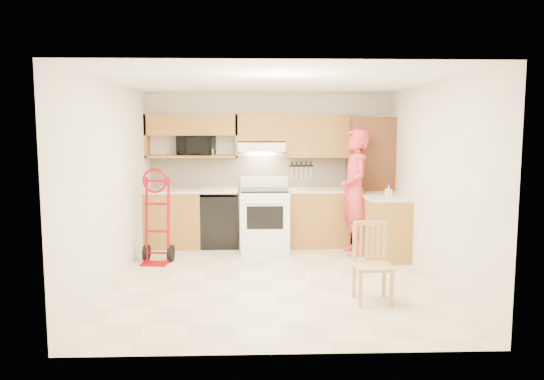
{
  "coord_description": "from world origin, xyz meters",
  "views": [
    {
      "loc": [
        -0.25,
        -6.62,
        1.96
      ],
      "look_at": [
        0.0,
        0.5,
        1.1
      ],
      "focal_mm": 34.98,
      "sensor_mm": 36.0,
      "label": 1
    }
  ],
  "objects": [
    {
      "name": "floor",
      "position": [
        0.0,
        0.0,
        -0.01
      ],
      "size": [
        4.0,
        4.5,
        0.02
      ],
      "primitive_type": "cube",
      "color": "beige",
      "rests_on": "ground"
    },
    {
      "name": "person",
      "position": [
        1.3,
        1.35,
        0.96
      ],
      "size": [
        0.51,
        0.73,
        1.93
      ],
      "primitive_type": "imported",
      "rotation": [
        0.0,
        0.0,
        -1.5
      ],
      "color": "#D1353C",
      "rests_on": "ground"
    },
    {
      "name": "knife_strip",
      "position": [
        0.55,
        2.21,
        1.24
      ],
      "size": [
        0.4,
        0.05,
        0.29
      ],
      "primitive_type": null,
      "color": "black",
      "rests_on": "backsplash"
    },
    {
      "name": "hand_truck",
      "position": [
        -1.65,
        0.89,
        0.62
      ],
      "size": [
        0.53,
        0.5,
        1.23
      ],
      "primitive_type": null,
      "rotation": [
        0.0,
        0.0,
        -0.11
      ],
      "color": "#9D000B",
      "rests_on": "ground"
    },
    {
      "name": "dishwasher",
      "position": [
        -0.8,
        1.95,
        0.42
      ],
      "size": [
        0.6,
        0.6,
        0.85
      ],
      "primitive_type": "cube",
      "color": "black",
      "rests_on": "ground"
    },
    {
      "name": "countertop_return",
      "position": [
        1.7,
        1.15,
        0.92
      ],
      "size": [
        0.63,
        1.0,
        0.04
      ],
      "primitive_type": "cube",
      "color": "beige",
      "rests_on": "cab_return_right"
    },
    {
      "name": "countertop_left",
      "position": [
        -1.25,
        1.95,
        0.92
      ],
      "size": [
        1.5,
        0.63,
        0.04
      ],
      "primitive_type": "cube",
      "color": "beige",
      "rests_on": "lower_cab_left"
    },
    {
      "name": "bowl",
      "position": [
        -1.67,
        1.95,
        0.97
      ],
      "size": [
        0.22,
        0.22,
        0.05
      ],
      "primitive_type": "imported",
      "rotation": [
        0.0,
        0.0,
        -0.05
      ],
      "color": "white",
      "rests_on": "countertop_left"
    },
    {
      "name": "backsplash",
      "position": [
        0.0,
        2.23,
        1.2
      ],
      "size": [
        3.92,
        0.03,
        0.55
      ],
      "primitive_type": "cube",
      "color": "beige",
      "rests_on": "wall_back"
    },
    {
      "name": "upper_cab_center",
      "position": [
        -0.12,
        2.08,
        1.94
      ],
      "size": [
        0.76,
        0.33,
        0.44
      ],
      "primitive_type": "cube",
      "color": "olive",
      "rests_on": "wall_back"
    },
    {
      "name": "upper_shelf_mw",
      "position": [
        -1.25,
        2.08,
        1.47
      ],
      "size": [
        1.5,
        0.33,
        0.04
      ],
      "primitive_type": "cube",
      "color": "olive",
      "rests_on": "wall_back"
    },
    {
      "name": "upper_cab_right",
      "position": [
        0.83,
        2.08,
        1.8
      ],
      "size": [
        1.14,
        0.33,
        0.7
      ],
      "primitive_type": "cube",
      "color": "olive",
      "rests_on": "wall_back"
    },
    {
      "name": "dining_chair",
      "position": [
        1.07,
        -0.92,
        0.45
      ],
      "size": [
        0.4,
        0.44,
        0.89
      ],
      "primitive_type": null,
      "rotation": [
        0.0,
        0.0,
        0.01
      ],
      "color": "tan",
      "rests_on": "ground"
    },
    {
      "name": "wall_left",
      "position": [
        -2.01,
        0.0,
        1.25
      ],
      "size": [
        0.02,
        4.5,
        2.5
      ],
      "primitive_type": "cube",
      "color": "white",
      "rests_on": "ground"
    },
    {
      "name": "wall_back",
      "position": [
        0.0,
        2.26,
        1.25
      ],
      "size": [
        4.0,
        0.02,
        2.5
      ],
      "primitive_type": "cube",
      "color": "white",
      "rests_on": "ground"
    },
    {
      "name": "lower_cab_left",
      "position": [
        -1.55,
        1.95,
        0.45
      ],
      "size": [
        0.9,
        0.6,
        0.9
      ],
      "primitive_type": "cube",
      "color": "olive",
      "rests_on": "ground"
    },
    {
      "name": "lower_cab_right",
      "position": [
        0.83,
        1.95,
        0.45
      ],
      "size": [
        1.14,
        0.6,
        0.9
      ],
      "primitive_type": "cube",
      "color": "olive",
      "rests_on": "ground"
    },
    {
      "name": "microwave",
      "position": [
        -1.18,
        2.08,
        1.65
      ],
      "size": [
        0.62,
        0.46,
        0.32
      ],
      "primitive_type": "imported",
      "rotation": [
        0.0,
        0.0,
        -0.13
      ],
      "color": "black",
      "rests_on": "upper_shelf_mw"
    },
    {
      "name": "range_hood",
      "position": [
        -0.12,
        2.02,
        1.63
      ],
      "size": [
        0.76,
        0.46,
        0.14
      ],
      "primitive_type": "cube",
      "color": "white",
      "rests_on": "wall_back"
    },
    {
      "name": "upper_cab_left",
      "position": [
        -1.25,
        2.08,
        1.98
      ],
      "size": [
        1.5,
        0.33,
        0.34
      ],
      "primitive_type": "cube",
      "color": "olive",
      "rests_on": "wall_back"
    },
    {
      "name": "pantry_tall",
      "position": [
        1.65,
        1.95,
        1.05
      ],
      "size": [
        0.7,
        0.6,
        2.1
      ],
      "primitive_type": "cube",
      "color": "brown",
      "rests_on": "ground"
    },
    {
      "name": "ceiling",
      "position": [
        0.0,
        0.0,
        2.51
      ],
      "size": [
        4.0,
        4.5,
        0.02
      ],
      "primitive_type": "cube",
      "color": "white",
      "rests_on": "ground"
    },
    {
      "name": "cab_return_right",
      "position": [
        1.7,
        1.15,
        0.45
      ],
      "size": [
        0.6,
        1.0,
        0.9
      ],
      "primitive_type": "cube",
      "color": "olive",
      "rests_on": "ground"
    },
    {
      "name": "wall_front",
      "position": [
        0.0,
        -2.26,
        1.25
      ],
      "size": [
        4.0,
        0.02,
        2.5
      ],
      "primitive_type": "cube",
      "color": "white",
      "rests_on": "ground"
    },
    {
      "name": "countertop_right",
      "position": [
        0.83,
        1.95,
        0.92
      ],
      "size": [
        1.14,
        0.63,
        0.04
      ],
      "primitive_type": "cube",
      "color": "beige",
      "rests_on": "lower_cab_right"
    },
    {
      "name": "range",
      "position": [
        -0.08,
        1.68,
        0.57
      ],
      "size": [
        0.78,
        1.02,
        1.14
      ],
      "primitive_type": null,
      "color": "white",
      "rests_on": "ground"
    },
    {
      "name": "soap_bottle",
      "position": [
        1.7,
        0.91,
        1.03
      ],
      "size": [
        0.1,
        0.1,
        0.17
      ],
      "primitive_type": "imported",
      "rotation": [
        0.0,
        0.0,
        0.28
      ],
      "color": "white",
      "rests_on": "countertop_return"
    },
    {
      "name": "wall_right",
      "position": [
        2.01,
        0.0,
        1.25
      ],
      "size": [
        0.02,
        4.5,
        2.5
      ],
      "primitive_type": "cube",
      "color": "white",
      "rests_on": "ground"
    }
  ]
}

